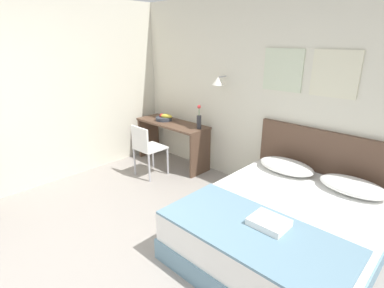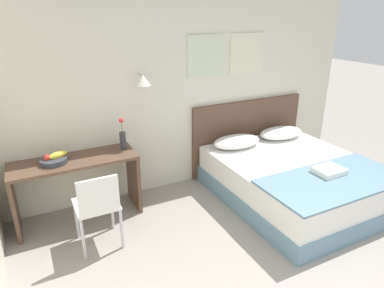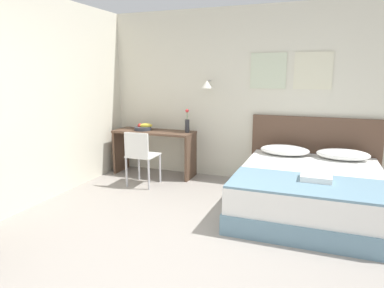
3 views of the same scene
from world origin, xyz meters
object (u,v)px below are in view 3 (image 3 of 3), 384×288
object	(u,v)px
pillow_right	(343,154)
desk_chair	(140,154)
throw_blanket	(309,184)
pillow_left	(285,150)
desk	(154,143)
bed	(309,192)
folded_towel_near_foot	(316,177)
flower_vase	(187,124)
headboard	(313,152)
fruit_bowl	(143,128)

from	to	relation	value
pillow_right	desk_chair	size ratio (longest dim) A/B	0.83
pillow_right	throw_blanket	distance (m)	1.38
pillow_left	desk	bearing A→B (deg)	179.36
pillow_left	bed	bearing A→B (deg)	-62.75
pillow_right	desk	bearing A→B (deg)	179.53
pillow_left	throw_blanket	distance (m)	1.38
folded_towel_near_foot	flower_vase	distance (m)	2.37
desk	flower_vase	xyz separation A→B (m)	(0.57, 0.05, 0.35)
folded_towel_near_foot	pillow_right	bearing A→B (deg)	74.92
headboard	pillow_left	xyz separation A→B (m)	(-0.38, -0.28, 0.06)
folded_towel_near_foot	desk_chair	size ratio (longest dim) A/B	0.39
bed	fruit_bowl	xyz separation A→B (m)	(-2.68, 0.77, 0.53)
pillow_left	pillow_right	world-z (taller)	same
folded_towel_near_foot	fruit_bowl	distance (m)	3.00
pillow_right	headboard	bearing A→B (deg)	143.56
throw_blanket	desk	distance (m)	2.82
flower_vase	fruit_bowl	bearing A→B (deg)	-176.09
throw_blanket	desk_chair	bearing A→B (deg)	163.48
folded_towel_near_foot	desk	distance (m)	2.82
bed	pillow_left	xyz separation A→B (m)	(-0.38, 0.74, 0.33)
throw_blanket	fruit_bowl	world-z (taller)	fruit_bowl
desk_chair	headboard	bearing A→B (deg)	20.54
folded_towel_near_foot	desk	size ratio (longest dim) A/B	0.24
bed	flower_vase	world-z (taller)	flower_vase
desk_chair	bed	bearing A→B (deg)	-3.14
bed	throw_blanket	distance (m)	0.64
flower_vase	desk	bearing A→B (deg)	-174.85
pillow_left	fruit_bowl	bearing A→B (deg)	179.44
pillow_left	pillow_right	distance (m)	0.77
throw_blanket	desk_chair	xyz separation A→B (m)	(-2.39, 0.71, -0.02)
pillow_left	pillow_right	xyz separation A→B (m)	(0.77, 0.00, 0.00)
pillow_left	flower_vase	size ratio (longest dim) A/B	1.83
pillow_left	throw_blanket	xyz separation A→B (m)	(0.38, -1.32, -0.06)
throw_blanket	desk	xyz separation A→B (m)	(-2.48, 1.35, 0.00)
pillow_right	flower_vase	distance (m)	2.32
desk_chair	folded_towel_near_foot	bearing A→B (deg)	-13.06
pillow_right	desk	xyz separation A→B (m)	(-2.87, 0.02, -0.06)
pillow_left	desk_chair	world-z (taller)	desk_chair
headboard	flower_vase	size ratio (longest dim) A/B	4.82
pillow_left	flower_vase	xyz separation A→B (m)	(-1.53, 0.07, 0.29)
headboard	pillow_left	distance (m)	0.48
bed	desk_chair	distance (m)	2.41
headboard	flower_vase	xyz separation A→B (m)	(-1.92, -0.21, 0.36)
headboard	folded_towel_near_foot	distance (m)	1.47
desk	flower_vase	bearing A→B (deg)	5.15
desk_chair	flower_vase	bearing A→B (deg)	55.29
pillow_right	folded_towel_near_foot	size ratio (longest dim) A/B	2.15
flower_vase	pillow_left	bearing A→B (deg)	-2.78
throw_blanket	desk_chair	size ratio (longest dim) A/B	1.97
bed	desk	xyz separation A→B (m)	(-2.48, 0.77, 0.27)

